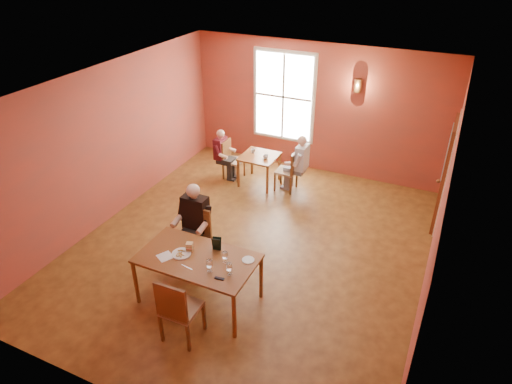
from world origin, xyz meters
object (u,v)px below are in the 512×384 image
at_px(diner_white, 288,164).
at_px(chair_diner_maroon, 234,160).
at_px(chair_diner_main, 193,241).
at_px(chair_diner_white, 286,170).
at_px(chair_empty, 181,307).
at_px(diner_maroon, 232,155).
at_px(diner_main, 191,234).
at_px(second_table, 259,170).
at_px(main_table, 199,279).

bearing_deg(diner_white, chair_diner_maroon, 90.00).
distance_m(chair_diner_main, chair_diner_white, 3.23).
distance_m(chair_empty, diner_maroon, 4.84).
xyz_separation_m(diner_main, diner_maroon, (-0.91, 3.23, -0.14)).
distance_m(second_table, chair_diner_white, 0.66).
relative_size(chair_diner_main, diner_maroon, 0.94).
xyz_separation_m(main_table, chair_diner_main, (-0.50, 0.65, 0.12)).
height_order(main_table, second_table, main_table).
distance_m(diner_main, diner_maroon, 3.36).
relative_size(diner_main, chair_empty, 1.30).
height_order(diner_main, second_table, diner_main).
height_order(chair_diner_white, diner_maroon, diner_maroon).
relative_size(chair_diner_white, diner_maroon, 0.83).
bearing_deg(second_table, chair_diner_white, 0.00).
distance_m(main_table, chair_diner_white, 3.85).
bearing_deg(main_table, diner_maroon, 110.13).
height_order(diner_main, chair_diner_maroon, diner_main).
bearing_deg(second_table, diner_main, -85.90).
distance_m(chair_empty, diner_white, 4.58).
height_order(chair_diner_maroon, diner_maroon, diner_maroon).
bearing_deg(chair_diner_main, chair_diner_white, -97.44).
bearing_deg(chair_diner_maroon, chair_diner_main, 15.40).
distance_m(second_table, diner_maroon, 0.72).
relative_size(chair_diner_main, chair_diner_white, 1.14).
distance_m(chair_diner_maroon, diner_maroon, 0.12).
bearing_deg(chair_diner_white, diner_white, -90.00).
height_order(diner_main, chair_empty, diner_main).
distance_m(chair_diner_main, chair_diner_maroon, 3.32).
height_order(diner_main, chair_diner_white, diner_main).
height_order(main_table, chair_diner_main, chair_diner_main).
height_order(chair_empty, second_table, chair_empty).
bearing_deg(diner_white, chair_diner_white, 90.00).
bearing_deg(chair_diner_main, chair_empty, 115.74).
bearing_deg(diner_white, second_table, 90.00).
bearing_deg(chair_diner_main, diner_white, -97.97).
bearing_deg(chair_diner_main, diner_main, 90.00).
relative_size(second_table, chair_diner_maroon, 0.86).
distance_m(chair_diner_main, diner_maroon, 3.33).
xyz_separation_m(chair_diner_main, chair_empty, (0.66, -1.38, 0.01)).
bearing_deg(chair_diner_maroon, diner_main, 15.26).
bearing_deg(diner_white, chair_diner_main, 172.03).
bearing_deg(second_table, chair_diner_main, -85.86).
height_order(chair_diner_main, diner_white, diner_white).
relative_size(chair_empty, second_table, 1.38).
distance_m(chair_diner_main, diner_white, 3.23).
height_order(chair_empty, diner_white, diner_white).
bearing_deg(chair_diner_white, main_table, -178.78).
relative_size(diner_main, second_table, 1.81).
relative_size(second_table, chair_diner_white, 0.83).
xyz_separation_m(chair_empty, chair_diner_white, (-0.25, 4.58, -0.07)).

